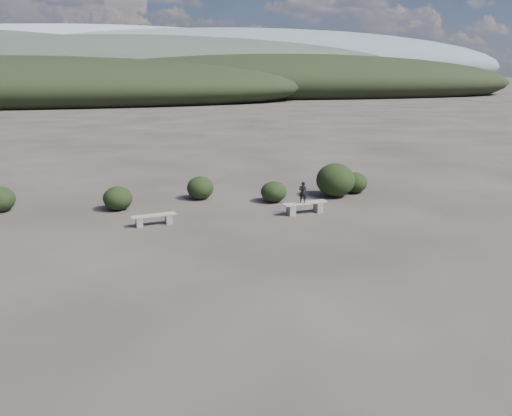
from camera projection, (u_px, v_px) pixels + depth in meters
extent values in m
plane|color=#2D2723|center=(278.00, 279.00, 13.74)|extent=(1200.00, 1200.00, 0.00)
cube|color=slate|center=(139.00, 222.00, 18.36)|extent=(0.28, 0.36, 0.37)
cube|color=slate|center=(169.00, 219.00, 18.77)|extent=(0.28, 0.36, 0.37)
cube|color=gray|center=(154.00, 215.00, 18.51)|extent=(1.69, 0.62, 0.05)
cube|color=slate|center=(291.00, 210.00, 19.87)|extent=(0.32, 0.41, 0.42)
cube|color=slate|center=(318.00, 207.00, 20.35)|extent=(0.32, 0.41, 0.42)
cube|color=gray|center=(305.00, 203.00, 20.05)|extent=(1.92, 0.72, 0.05)
imported|color=black|center=(303.00, 192.00, 19.89)|extent=(0.37, 0.32, 0.86)
ellipsoid|color=black|center=(118.00, 198.00, 20.62)|extent=(1.20, 1.20, 0.98)
ellipsoid|color=black|center=(200.00, 188.00, 22.39)|extent=(1.21, 1.21, 1.03)
ellipsoid|color=black|center=(274.00, 192.00, 21.89)|extent=(1.14, 1.14, 0.91)
ellipsoid|color=black|center=(335.00, 180.00, 22.79)|extent=(1.76, 1.76, 1.54)
ellipsoid|color=black|center=(355.00, 183.00, 23.56)|extent=(1.18, 1.18, 0.99)
ellipsoid|color=black|center=(15.00, 89.00, 92.02)|extent=(110.00, 40.00, 12.00)
ellipsoid|color=black|center=(293.00, 83.00, 124.04)|extent=(120.00, 44.00, 14.00)
ellipsoid|color=#313C31|center=(145.00, 74.00, 162.64)|extent=(190.00, 64.00, 24.00)
ellipsoid|color=slate|center=(255.00, 66.00, 308.55)|extent=(340.00, 110.00, 44.00)
ellipsoid|color=#939CA6|center=(98.00, 64.00, 379.53)|extent=(460.00, 140.00, 56.00)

